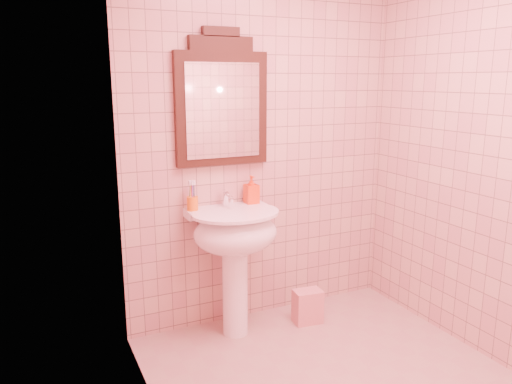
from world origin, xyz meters
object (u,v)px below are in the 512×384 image
mirror (222,103)px  soap_dispenser (251,190)px  toothbrush_cup (192,203)px  towel (308,306)px  pedestal_sink (235,241)px

mirror → soap_dispenser: mirror is taller
toothbrush_cup → towel: (0.76, -0.21, -0.79)m
pedestal_sink → towel: pedestal_sink is taller
soap_dispenser → towel: (0.34, -0.22, -0.84)m
toothbrush_cup → towel: toothbrush_cup is taller
towel → mirror: bearing=152.8°
pedestal_sink → towel: bearing=-7.4°
towel → toothbrush_cup: bearing=164.4°
towel → pedestal_sink: bearing=172.6°
mirror → towel: mirror is taller
mirror → soap_dispenser: bearing=-14.1°
mirror → towel: 1.55m
mirror → soap_dispenser: (0.19, -0.05, -0.59)m
soap_dispenser → mirror: bearing=166.1°
toothbrush_cup → soap_dispenser: soap_dispenser is taller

